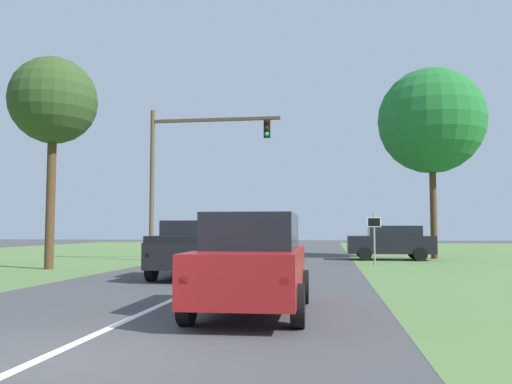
{
  "coord_description": "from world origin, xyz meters",
  "views": [
    {
      "loc": [
        3.56,
        -6.14,
        1.6
      ],
      "look_at": [
        0.3,
        17.14,
        3.27
      ],
      "focal_mm": 36.84,
      "sensor_mm": 36.0,
      "label": 1
    }
  ],
  "objects_px": {
    "pickup_truck_lead": "(194,249)",
    "extra_tree_1": "(53,102)",
    "red_suv_near": "(253,261)",
    "oak_tree_right": "(431,121)",
    "traffic_light": "(184,161)",
    "keep_moving_sign": "(374,233)",
    "crossing_suv_far": "(391,242)"
  },
  "relations": [
    {
      "from": "pickup_truck_lead",
      "to": "extra_tree_1",
      "type": "relative_size",
      "value": 0.6
    },
    {
      "from": "red_suv_near",
      "to": "oak_tree_right",
      "type": "relative_size",
      "value": 0.44
    },
    {
      "from": "pickup_truck_lead",
      "to": "oak_tree_right",
      "type": "relative_size",
      "value": 0.5
    },
    {
      "from": "traffic_light",
      "to": "extra_tree_1",
      "type": "xyz_separation_m",
      "value": [
        -3.75,
        -6.39,
        1.69
      ]
    },
    {
      "from": "keep_moving_sign",
      "to": "crossing_suv_far",
      "type": "xyz_separation_m",
      "value": [
        1.23,
        4.44,
        -0.52
      ]
    },
    {
      "from": "traffic_light",
      "to": "oak_tree_right",
      "type": "relative_size",
      "value": 0.75
    },
    {
      "from": "keep_moving_sign",
      "to": "oak_tree_right",
      "type": "xyz_separation_m",
      "value": [
        3.7,
        6.03,
        6.15
      ]
    },
    {
      "from": "red_suv_near",
      "to": "extra_tree_1",
      "type": "xyz_separation_m",
      "value": [
        -9.74,
        9.77,
        5.84
      ]
    },
    {
      "from": "keep_moving_sign",
      "to": "oak_tree_right",
      "type": "relative_size",
      "value": 0.22
    },
    {
      "from": "pickup_truck_lead",
      "to": "traffic_light",
      "type": "height_order",
      "value": "traffic_light"
    },
    {
      "from": "red_suv_near",
      "to": "extra_tree_1",
      "type": "relative_size",
      "value": 0.54
    },
    {
      "from": "extra_tree_1",
      "to": "keep_moving_sign",
      "type": "bearing_deg",
      "value": 16.54
    },
    {
      "from": "oak_tree_right",
      "to": "extra_tree_1",
      "type": "height_order",
      "value": "oak_tree_right"
    },
    {
      "from": "traffic_light",
      "to": "keep_moving_sign",
      "type": "relative_size",
      "value": 3.47
    },
    {
      "from": "red_suv_near",
      "to": "crossing_suv_far",
      "type": "distance_m",
      "value": 18.71
    },
    {
      "from": "red_suv_near",
      "to": "crossing_suv_far",
      "type": "height_order",
      "value": "red_suv_near"
    },
    {
      "from": "pickup_truck_lead",
      "to": "crossing_suv_far",
      "type": "relative_size",
      "value": 1.19
    },
    {
      "from": "keep_moving_sign",
      "to": "extra_tree_1",
      "type": "distance_m",
      "value": 14.76
    },
    {
      "from": "oak_tree_right",
      "to": "extra_tree_1",
      "type": "xyz_separation_m",
      "value": [
        -16.88,
        -9.94,
        -0.77
      ]
    },
    {
      "from": "keep_moving_sign",
      "to": "red_suv_near",
      "type": "bearing_deg",
      "value": -104.11
    },
    {
      "from": "keep_moving_sign",
      "to": "crossing_suv_far",
      "type": "bearing_deg",
      "value": 74.52
    },
    {
      "from": "extra_tree_1",
      "to": "traffic_light",
      "type": "bearing_deg",
      "value": 59.59
    },
    {
      "from": "traffic_light",
      "to": "oak_tree_right",
      "type": "xyz_separation_m",
      "value": [
        13.13,
        3.55,
        2.47
      ]
    },
    {
      "from": "oak_tree_right",
      "to": "red_suv_near",
      "type": "bearing_deg",
      "value": -109.91
    },
    {
      "from": "red_suv_near",
      "to": "traffic_light",
      "type": "distance_m",
      "value": 17.73
    },
    {
      "from": "red_suv_near",
      "to": "pickup_truck_lead",
      "type": "relative_size",
      "value": 0.89
    },
    {
      "from": "traffic_light",
      "to": "oak_tree_right",
      "type": "bearing_deg",
      "value": 15.13
    },
    {
      "from": "red_suv_near",
      "to": "traffic_light",
      "type": "relative_size",
      "value": 0.59
    },
    {
      "from": "pickup_truck_lead",
      "to": "keep_moving_sign",
      "type": "bearing_deg",
      "value": 45.35
    },
    {
      "from": "pickup_truck_lead",
      "to": "red_suv_near",
      "type": "bearing_deg",
      "value": -66.82
    },
    {
      "from": "red_suv_near",
      "to": "crossing_suv_far",
      "type": "xyz_separation_m",
      "value": [
        4.67,
        18.12,
        -0.06
      ]
    },
    {
      "from": "crossing_suv_far",
      "to": "extra_tree_1",
      "type": "height_order",
      "value": "extra_tree_1"
    }
  ]
}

